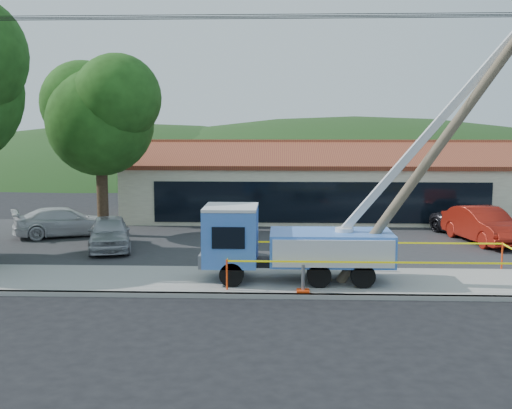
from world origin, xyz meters
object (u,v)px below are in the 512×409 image
object	(u,v)px
leaning_pole	(447,136)
car_silver	(110,252)
utility_truck	(294,239)
car_dark	(474,238)
car_red	(482,245)
car_white	(65,238)

from	to	relation	value
leaning_pole	car_silver	bearing A→B (deg)	156.50
utility_truck	car_silver	world-z (taller)	utility_truck
car_silver	car_dark	size ratio (longest dim) A/B	0.92
utility_truck	car_dark	world-z (taller)	utility_truck
car_red	car_white	xyz separation A→B (m)	(-20.11, 0.88, 0.00)
utility_truck	car_red	distance (m)	11.98
car_silver	car_dark	distance (m)	17.58
utility_truck	car_dark	bearing A→B (deg)	46.18
car_red	car_dark	world-z (taller)	car_red
car_silver	car_white	xyz separation A→B (m)	(-3.11, 3.24, 0.00)
leaning_pole	car_dark	size ratio (longest dim) A/B	1.99
utility_truck	leaning_pole	world-z (taller)	utility_truck
leaning_pole	car_silver	world-z (taller)	leaning_pole
car_silver	leaning_pole	bearing A→B (deg)	-38.33
car_white	car_dark	bearing A→B (deg)	-112.81
car_white	leaning_pole	bearing A→B (deg)	-143.85
car_silver	car_red	world-z (taller)	car_red
utility_truck	car_dark	size ratio (longest dim) A/B	2.42
utility_truck	car_white	xyz separation A→B (m)	(-11.15, 8.67, -1.63)
utility_truck	leaning_pole	distance (m)	6.25
leaning_pole	car_red	xyz separation A→B (m)	(3.87, 8.07, -5.24)
car_dark	leaning_pole	bearing A→B (deg)	-137.92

